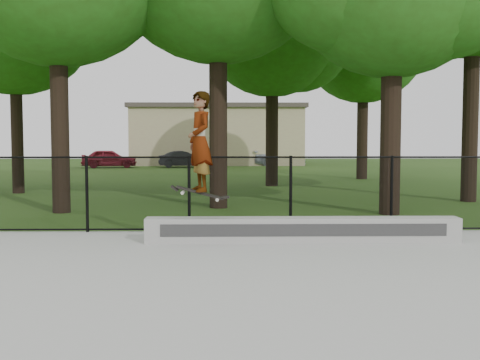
{
  "coord_description": "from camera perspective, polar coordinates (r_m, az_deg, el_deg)",
  "views": [
    {
      "loc": [
        -1.23,
        -5.87,
        1.9
      ],
      "look_at": [
        -1.03,
        4.2,
        1.2
      ],
      "focal_mm": 45.0,
      "sensor_mm": 36.0,
      "label": 1
    }
  ],
  "objects": [
    {
      "name": "car_a",
      "position": [
        39.51,
        -12.3,
        2.01
      ],
      "size": [
        3.63,
        1.88,
        1.19
      ],
      "primitive_type": "imported",
      "rotation": [
        0.0,
        0.0,
        1.71
      ],
      "color": "maroon",
      "rests_on": "ground"
    },
    {
      "name": "car_b",
      "position": [
        39.1,
        -5.36,
        1.98
      ],
      "size": [
        3.08,
        1.52,
        1.07
      ],
      "primitive_type": "imported",
      "rotation": [
        0.0,
        0.0,
        1.71
      ],
      "color": "black",
      "rests_on": "ground"
    },
    {
      "name": "car_c",
      "position": [
        41.76,
        3.71,
        2.12
      ],
      "size": [
        3.62,
        2.03,
        1.08
      ],
      "primitive_type": "imported",
      "rotation": [
        0.0,
        0.0,
        1.73
      ],
      "color": "gray",
      "rests_on": "ground"
    },
    {
      "name": "ground",
      "position": [
        6.29,
        10.5,
        -13.69
      ],
      "size": [
        100.0,
        100.0,
        0.0
      ],
      "primitive_type": "plane",
      "color": "#284E15",
      "rests_on": "ground"
    },
    {
      "name": "skater_airborne",
      "position": [
        10.41,
        -3.83,
        3.5
      ],
      "size": [
        0.82,
        0.74,
        1.92
      ],
      "color": "black",
      "rests_on": "ground"
    },
    {
      "name": "grind_ledge",
      "position": [
        10.77,
        5.95,
        -4.71
      ],
      "size": [
        5.57,
        0.4,
        0.44
      ],
      "primitive_type": "cube",
      "color": "#989793",
      "rests_on": "concrete_slab"
    },
    {
      "name": "chainlink_fence",
      "position": [
        11.88,
        4.83,
        -1.29
      ],
      "size": [
        16.06,
        0.06,
        1.5
      ],
      "color": "black",
      "rests_on": "concrete_slab"
    },
    {
      "name": "concrete_slab",
      "position": [
        6.28,
        10.5,
        -13.43
      ],
      "size": [
        14.0,
        12.0,
        0.06
      ],
      "primitive_type": "cube",
      "color": "#9D9E99",
      "rests_on": "ground"
    },
    {
      "name": "distant_building",
      "position": [
        43.88,
        -2.12,
        4.34
      ],
      "size": [
        12.4,
        6.4,
        4.3
      ],
      "color": "tan",
      "rests_on": "ground"
    }
  ]
}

